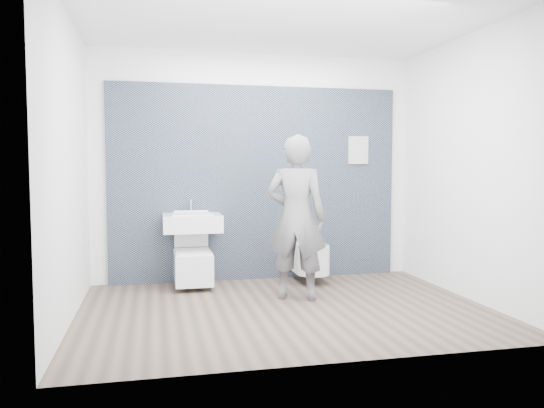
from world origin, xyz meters
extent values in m
plane|color=brown|center=(0.00, 0.00, 0.00)|extent=(4.00, 4.00, 0.00)
plane|color=white|center=(0.00, 1.50, 1.40)|extent=(4.00, 0.00, 4.00)
plane|color=white|center=(0.00, -1.50, 1.40)|extent=(4.00, 0.00, 4.00)
plane|color=white|center=(-2.00, 0.00, 1.40)|extent=(0.00, 3.00, 3.00)
plane|color=white|center=(2.00, 0.00, 1.40)|extent=(0.00, 3.00, 3.00)
plane|color=white|center=(0.00, 0.00, 2.80)|extent=(4.00, 4.00, 0.00)
cube|color=black|center=(0.00, 1.47, 0.00)|extent=(3.60, 0.06, 2.40)
cube|color=white|center=(-0.82, 1.19, 0.75)|extent=(0.67, 0.50, 0.20)
cube|color=silver|center=(-0.82, 1.17, 0.85)|extent=(0.47, 0.34, 0.03)
cylinder|color=silver|center=(-0.82, 1.38, 0.94)|extent=(0.02, 0.02, 0.17)
cylinder|color=silver|center=(-0.82, 1.33, 1.01)|extent=(0.02, 0.11, 0.02)
cylinder|color=silver|center=(-0.82, 1.42, 0.58)|extent=(0.04, 0.04, 0.13)
cube|color=white|center=(-0.82, 1.13, 0.24)|extent=(0.43, 0.62, 0.36)
cylinder|color=silver|center=(-0.82, 1.09, 0.40)|extent=(0.30, 0.30, 0.03)
cube|color=white|center=(-0.82, 1.09, 0.43)|extent=(0.40, 0.49, 0.02)
cube|color=white|center=(-0.82, 1.37, 0.66)|extent=(0.40, 0.07, 0.45)
cube|color=silver|center=(-0.82, 1.41, 0.10)|extent=(0.11, 0.06, 0.08)
cube|color=white|center=(0.59, 1.21, 0.28)|extent=(0.39, 0.45, 0.32)
cylinder|color=white|center=(0.59, 0.99, 0.28)|extent=(0.39, 0.39, 0.32)
cube|color=white|center=(0.59, 1.18, 0.46)|extent=(0.37, 0.43, 0.03)
cylinder|color=white|center=(0.59, 0.97, 0.46)|extent=(0.37, 0.37, 0.03)
cube|color=silver|center=(0.59, 1.41, 0.16)|extent=(0.11, 0.06, 0.08)
cube|color=white|center=(1.32, 1.43, 0.00)|extent=(0.26, 0.03, 0.35)
imported|color=slate|center=(0.21, 0.36, 0.87)|extent=(0.75, 0.63, 1.74)
camera|label=1|loc=(-1.25, -5.01, 1.40)|focal=35.00mm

